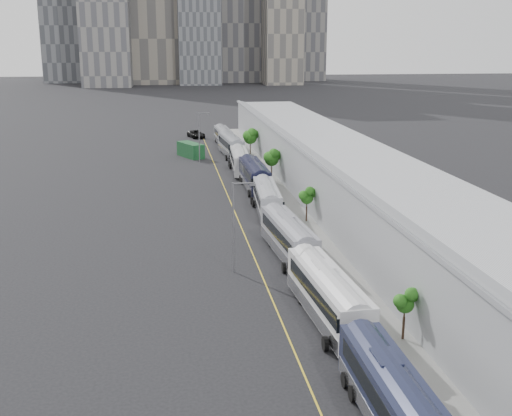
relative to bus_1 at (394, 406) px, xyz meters
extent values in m
cube|color=gray|center=(7.19, 36.31, -1.46)|extent=(10.00, 170.00, 0.12)
cube|color=gold|center=(-3.31, 36.31, -1.51)|extent=(0.12, 160.00, 0.02)
cube|color=gray|center=(11.19, 36.31, 1.88)|extent=(12.00, 160.00, 6.80)
cube|color=gray|center=(11.19, 36.31, 4.33)|extent=(12.45, 160.40, 2.57)
cube|color=gray|center=(5.29, 36.31, 5.48)|extent=(0.30, 160.00, 0.40)
cube|color=gray|center=(46.19, 286.31, 33.48)|extent=(18.00, 18.00, 70.00)
cube|color=#171B34|center=(0.00, 0.02, 0.31)|extent=(2.47, 12.35, 2.99)
cube|color=black|center=(0.00, -0.17, 0.84)|extent=(2.53, 10.87, 1.02)
cube|color=silver|center=(0.00, 0.02, -0.65)|extent=(2.51, 12.10, 0.96)
cube|color=#171B34|center=(0.00, 1.45, 1.95)|extent=(1.24, 2.09, 0.29)
cube|color=silver|center=(0.05, 14.09, 0.41)|extent=(3.41, 13.22, 3.17)
cube|color=black|center=(0.05, 13.89, 0.99)|extent=(3.37, 11.65, 1.08)
cube|color=silver|center=(0.05, 14.09, -0.60)|extent=(3.43, 12.96, 1.01)
cube|color=silver|center=(0.05, 15.60, 2.15)|extent=(1.44, 2.29, 0.30)
cube|color=gray|center=(-0.02, 28.85, 0.34)|extent=(3.39, 12.76, 3.06)
cube|color=black|center=(-0.02, 28.66, 0.89)|extent=(3.35, 11.25, 1.04)
cube|color=silver|center=(-0.02, 28.85, -0.63)|extent=(3.41, 12.51, 0.98)
cube|color=gray|center=(-0.02, 30.31, 2.02)|extent=(1.41, 2.22, 0.29)
cube|color=#A7AAB2|center=(0.43, 44.84, 0.26)|extent=(3.20, 12.19, 2.92)
cube|color=black|center=(0.43, 44.66, 0.79)|extent=(3.16, 10.75, 0.99)
cube|color=silver|center=(0.43, 44.84, -0.67)|extent=(3.22, 11.95, 0.93)
cube|color=#A7AAB2|center=(0.43, 46.23, 1.86)|extent=(1.34, 2.12, 0.28)
cube|color=black|center=(0.72, 57.96, 0.42)|extent=(2.78, 13.12, 3.17)
cube|color=black|center=(0.72, 57.76, 0.99)|extent=(2.82, 11.55, 1.08)
cube|color=silver|center=(0.72, 57.96, -0.60)|extent=(2.82, 12.86, 1.01)
cube|color=black|center=(0.72, 59.48, 2.15)|extent=(1.34, 2.23, 0.30)
cube|color=silver|center=(0.16, 70.16, 0.29)|extent=(3.07, 12.32, 2.96)
cube|color=black|center=(0.16, 69.97, 0.82)|extent=(3.05, 10.86, 1.01)
cube|color=silver|center=(0.16, 70.16, -0.66)|extent=(3.10, 12.08, 0.95)
cube|color=silver|center=(0.16, 71.57, 1.91)|extent=(1.33, 2.13, 0.28)
cube|color=gray|center=(0.31, 85.22, 0.38)|extent=(3.51, 12.99, 3.11)
cube|color=black|center=(0.31, 85.02, 0.94)|extent=(3.45, 11.46, 1.06)
cube|color=silver|center=(0.31, 85.22, -0.62)|extent=(3.53, 12.74, 1.00)
cube|color=gray|center=(0.31, 86.70, 2.08)|extent=(1.44, 2.26, 0.30)
cube|color=gray|center=(0.13, 98.37, 0.25)|extent=(2.79, 12.06, 2.91)
cube|color=black|center=(0.13, 98.18, 0.78)|extent=(2.80, 10.63, 0.99)
cube|color=silver|center=(0.13, 98.37, -0.68)|extent=(2.82, 11.82, 0.93)
cube|color=gray|center=(0.13, 99.75, 1.84)|extent=(1.26, 2.07, 0.28)
cylinder|color=black|center=(4.36, 10.09, -0.06)|extent=(0.18, 0.18, 2.93)
sphere|color=#295A14|center=(4.36, 10.09, 1.35)|extent=(1.27, 1.27, 1.27)
cylinder|color=black|center=(4.27, 40.28, 0.02)|extent=(0.18, 0.18, 3.09)
sphere|color=#295A14|center=(4.27, 40.28, 1.52)|extent=(1.45, 1.45, 1.45)
cylinder|color=black|center=(3.95, 62.63, 0.29)|extent=(0.18, 0.18, 3.62)
sphere|color=#295A14|center=(3.95, 62.63, 2.11)|extent=(2.09, 2.09, 2.09)
cylinder|color=black|center=(3.78, 85.14, 0.27)|extent=(0.18, 0.18, 3.59)
sphere|color=#295A14|center=(3.78, 85.14, 2.13)|extent=(2.42, 2.42, 2.42)
cylinder|color=#59595E|center=(-5.66, 25.11, 2.55)|extent=(0.18, 0.18, 8.14)
cylinder|color=#59595E|center=(-4.76, 25.11, 6.52)|extent=(1.80, 0.14, 0.14)
cube|color=#59595E|center=(-3.96, 25.11, 6.37)|extent=(0.50, 0.22, 0.18)
cylinder|color=#59595E|center=(-5.64, 79.72, 2.68)|extent=(0.18, 0.18, 8.41)
cylinder|color=#59595E|center=(-4.74, 79.72, 6.79)|extent=(1.80, 0.14, 0.14)
cube|color=#59595E|center=(-3.94, 79.72, 6.64)|extent=(0.50, 0.22, 0.18)
cube|color=#144320|center=(-6.94, 84.98, -0.25)|extent=(4.78, 6.85, 2.54)
imported|color=black|center=(-4.74, 108.95, -0.73)|extent=(4.11, 6.21, 1.58)
camera|label=1|loc=(-11.19, -28.26, 18.19)|focal=45.00mm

